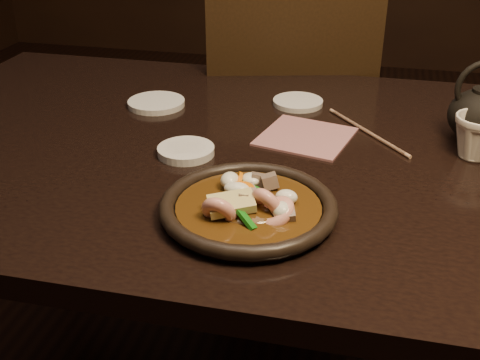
% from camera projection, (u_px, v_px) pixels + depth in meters
% --- Properties ---
extents(table, '(1.60, 0.90, 0.75)m').
position_uv_depth(table, '(288.00, 186.00, 1.12)').
color(table, black).
rests_on(table, floor).
extents(chair, '(0.54, 0.54, 0.93)m').
position_uv_depth(chair, '(285.00, 142.00, 1.69)').
color(chair, black).
rests_on(chair, floor).
extents(plate, '(0.26, 0.26, 0.03)m').
position_uv_depth(plate, '(248.00, 208.00, 0.87)').
color(plate, black).
rests_on(plate, table).
extents(stirfry, '(0.14, 0.15, 0.06)m').
position_uv_depth(stirfry, '(250.00, 204.00, 0.87)').
color(stirfry, '#3B220A').
rests_on(stirfry, plate).
extents(soy_dish, '(0.10, 0.10, 0.01)m').
position_uv_depth(soy_dish, '(186.00, 151.00, 1.06)').
color(soy_dish, silver).
rests_on(soy_dish, table).
extents(saucer_left, '(0.12, 0.12, 0.01)m').
position_uv_depth(saucer_left, '(156.00, 103.00, 1.27)').
color(saucer_left, silver).
rests_on(saucer_left, table).
extents(saucer_right, '(0.11, 0.11, 0.01)m').
position_uv_depth(saucer_right, '(298.00, 102.00, 1.28)').
color(saucer_right, silver).
rests_on(saucer_right, table).
extents(tea_cup, '(0.10, 0.09, 0.08)m').
position_uv_depth(tea_cup, '(477.00, 135.00, 1.03)').
color(tea_cup, beige).
rests_on(tea_cup, table).
extents(chopsticks, '(0.16, 0.20, 0.01)m').
position_uv_depth(chopsticks, '(367.00, 132.00, 1.14)').
color(chopsticks, tan).
rests_on(chopsticks, table).
extents(napkin, '(0.19, 0.19, 0.00)m').
position_uv_depth(napkin, '(306.00, 137.00, 1.13)').
color(napkin, '#995E60').
rests_on(napkin, table).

